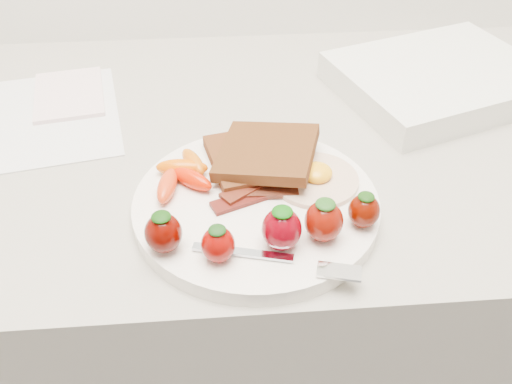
{
  "coord_description": "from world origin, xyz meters",
  "views": [
    {
      "loc": [
        -0.03,
        1.07,
        1.32
      ],
      "look_at": [
        0.01,
        1.54,
        0.93
      ],
      "focal_mm": 40.0,
      "sensor_mm": 36.0,
      "label": 1
    }
  ],
  "objects": [
    {
      "name": "paper_sheet",
      "position": [
        -0.25,
        1.76,
        0.9
      ],
      "size": [
        0.22,
        0.27,
        0.0
      ],
      "primitive_type": "cube",
      "rotation": [
        0.0,
        0.0,
        0.19
      ],
      "color": "silver",
      "rests_on": "counter"
    },
    {
      "name": "fried_egg",
      "position": [
        0.08,
        1.57,
        0.92
      ],
      "size": [
        0.11,
        0.11,
        0.02
      ],
      "color": "white",
      "rests_on": "plate"
    },
    {
      "name": "counter",
      "position": [
        0.0,
        1.7,
        0.45
      ],
      "size": [
        2.0,
        0.6,
        0.9
      ],
      "primitive_type": "cube",
      "color": "gray",
      "rests_on": "ground"
    },
    {
      "name": "bacon_strips",
      "position": [
        0.01,
        1.55,
        0.92
      ],
      "size": [
        0.1,
        0.07,
        0.01
      ],
      "color": "black",
      "rests_on": "plate"
    },
    {
      "name": "toast_upper",
      "position": [
        0.03,
        1.6,
        0.94
      ],
      "size": [
        0.13,
        0.13,
        0.03
      ],
      "primitive_type": "cube",
      "rotation": [
        0.0,
        -0.1,
        -0.3
      ],
      "color": "black",
      "rests_on": "toast_lower"
    },
    {
      "name": "appliance",
      "position": [
        0.3,
        1.79,
        0.92
      ],
      "size": [
        0.34,
        0.3,
        0.04
      ],
      "primitive_type": "cube",
      "rotation": [
        0.0,
        0.0,
        0.33
      ],
      "color": "white",
      "rests_on": "counter"
    },
    {
      "name": "baby_carrots",
      "position": [
        -0.07,
        1.58,
        0.93
      ],
      "size": [
        0.07,
        0.1,
        0.02
      ],
      "color": "#E55B00",
      "rests_on": "plate"
    },
    {
      "name": "plate",
      "position": [
        0.01,
        1.54,
        0.91
      ],
      "size": [
        0.27,
        0.27,
        0.02
      ],
      "primitive_type": "cylinder",
      "color": "white",
      "rests_on": "counter"
    },
    {
      "name": "strawberries",
      "position": [
        0.02,
        1.47,
        0.94
      ],
      "size": [
        0.24,
        0.07,
        0.05
      ],
      "color": "#480400",
      "rests_on": "plate"
    },
    {
      "name": "toast_lower",
      "position": [
        0.02,
        1.61,
        0.93
      ],
      "size": [
        0.13,
        0.13,
        0.01
      ],
      "primitive_type": "cube",
      "rotation": [
        0.0,
        0.0,
        0.21
      ],
      "color": "#3C240E",
      "rests_on": "plate"
    },
    {
      "name": "fork",
      "position": [
        0.03,
        1.45,
        0.92
      ],
      "size": [
        0.16,
        0.06,
        0.0
      ],
      "color": "silver",
      "rests_on": "plate"
    },
    {
      "name": "notepad",
      "position": [
        -0.24,
        1.81,
        0.91
      ],
      "size": [
        0.12,
        0.15,
        0.01
      ],
      "primitive_type": "cube",
      "rotation": [
        0.0,
        0.0,
        0.18
      ],
      "color": "silver",
      "rests_on": "paper_sheet"
    }
  ]
}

